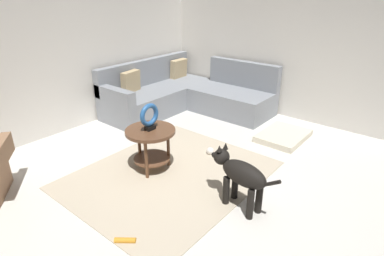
{
  "coord_description": "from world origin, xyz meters",
  "views": [
    {
      "loc": [
        -2.24,
        -1.6,
        2.08
      ],
      "look_at": [
        0.45,
        0.6,
        0.55
      ],
      "focal_mm": 29.81,
      "sensor_mm": 36.0,
      "label": 1
    }
  ],
  "objects_px": {
    "dog_toy_ball": "(210,151)",
    "dog_toy_rope": "(125,240)",
    "torus_sculpture": "(149,116)",
    "sectional_couch": "(185,95)",
    "dog_bed_mat": "(283,136)",
    "side_table": "(151,139)",
    "dog": "(240,175)"
  },
  "relations": [
    {
      "from": "side_table",
      "to": "dog_toy_rope",
      "type": "relative_size",
      "value": 3.14
    },
    {
      "from": "dog_bed_mat",
      "to": "dog_toy_ball",
      "type": "height_order",
      "value": "dog_toy_ball"
    },
    {
      "from": "dog_toy_rope",
      "to": "torus_sculpture",
      "type": "bearing_deg",
      "value": 34.92
    },
    {
      "from": "sectional_couch",
      "to": "dog_bed_mat",
      "type": "height_order",
      "value": "sectional_couch"
    },
    {
      "from": "sectional_couch",
      "to": "torus_sculpture",
      "type": "distance_m",
      "value": 2.19
    },
    {
      "from": "sectional_couch",
      "to": "dog_toy_rope",
      "type": "height_order",
      "value": "sectional_couch"
    },
    {
      "from": "dog_toy_ball",
      "to": "sectional_couch",
      "type": "bearing_deg",
      "value": 51.48
    },
    {
      "from": "sectional_couch",
      "to": "side_table",
      "type": "xyz_separation_m",
      "value": [
        -1.87,
        -1.05,
        0.13
      ]
    },
    {
      "from": "dog_bed_mat",
      "to": "dog",
      "type": "height_order",
      "value": "dog"
    },
    {
      "from": "dog_toy_rope",
      "to": "dog_bed_mat",
      "type": "bearing_deg",
      "value": -3.22
    },
    {
      "from": "dog_toy_rope",
      "to": "dog",
      "type": "bearing_deg",
      "value": -24.49
    },
    {
      "from": "sectional_couch",
      "to": "torus_sculpture",
      "type": "relative_size",
      "value": 6.9
    },
    {
      "from": "dog",
      "to": "dog_toy_rope",
      "type": "distance_m",
      "value": 1.25
    },
    {
      "from": "dog_bed_mat",
      "to": "dog",
      "type": "bearing_deg",
      "value": -169.57
    },
    {
      "from": "dog_toy_ball",
      "to": "dog_toy_rope",
      "type": "relative_size",
      "value": 0.53
    },
    {
      "from": "side_table",
      "to": "dog_toy_ball",
      "type": "height_order",
      "value": "side_table"
    },
    {
      "from": "sectional_couch",
      "to": "dog_toy_ball",
      "type": "height_order",
      "value": "sectional_couch"
    },
    {
      "from": "side_table",
      "to": "dog",
      "type": "relative_size",
      "value": 0.71
    },
    {
      "from": "torus_sculpture",
      "to": "dog_toy_ball",
      "type": "distance_m",
      "value": 1.07
    },
    {
      "from": "dog_bed_mat",
      "to": "dog",
      "type": "distance_m",
      "value": 1.87
    },
    {
      "from": "dog_bed_mat",
      "to": "dog",
      "type": "xyz_separation_m",
      "value": [
        -1.81,
        -0.33,
        0.33
      ]
    },
    {
      "from": "dog_toy_ball",
      "to": "dog_toy_rope",
      "type": "distance_m",
      "value": 1.85
    },
    {
      "from": "dog",
      "to": "torus_sculpture",
      "type": "bearing_deg",
      "value": 100.41
    },
    {
      "from": "dog_toy_ball",
      "to": "dog",
      "type": "bearing_deg",
      "value": -128.79
    },
    {
      "from": "dog",
      "to": "dog_toy_rope",
      "type": "height_order",
      "value": "dog"
    },
    {
      "from": "torus_sculpture",
      "to": "dog_toy_ball",
      "type": "height_order",
      "value": "torus_sculpture"
    },
    {
      "from": "sectional_couch",
      "to": "side_table",
      "type": "bearing_deg",
      "value": -150.63
    },
    {
      "from": "torus_sculpture",
      "to": "sectional_couch",
      "type": "bearing_deg",
      "value": 29.37
    },
    {
      "from": "sectional_couch",
      "to": "dog_bed_mat",
      "type": "distance_m",
      "value": 1.96
    },
    {
      "from": "dog_bed_mat",
      "to": "dog_toy_ball",
      "type": "distance_m",
      "value": 1.23
    },
    {
      "from": "torus_sculpture",
      "to": "dog_toy_rope",
      "type": "height_order",
      "value": "torus_sculpture"
    },
    {
      "from": "sectional_couch",
      "to": "dog_bed_mat",
      "type": "bearing_deg",
      "value": -90.16
    }
  ]
}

